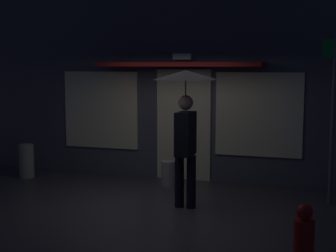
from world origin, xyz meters
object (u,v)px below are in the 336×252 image
Objects in this scene: sidewalk_bollard_2 at (27,161)px; street_sign_post at (333,110)px; person_with_umbrella at (186,107)px; sidewalk_bollard at (169,174)px; fire_hydrant at (304,237)px.

street_sign_post is at bearing -1.44° from sidewalk_bollard_2.
sidewalk_bollard is at bearing 29.59° from person_with_umbrella.
street_sign_post is 3.04m from fire_hydrant.
person_with_umbrella is 4.61× the size of sidewalk_bollard.
person_with_umbrella reaches higher than sidewalk_bollard.
street_sign_post is 5.84× the size of sidewalk_bollard.
street_sign_post is at bearing -6.63° from sidewalk_bollard.
fire_hydrant is (2.62, -3.11, 0.10)m from sidewalk_bollard.
street_sign_post is 3.22m from sidewalk_bollard.
sidewalk_bollard is (-0.69, 1.28, -1.39)m from person_with_umbrella.
person_with_umbrella is 0.79× the size of street_sign_post.
fire_hydrant reaches higher than sidewalk_bollard.
sidewalk_bollard is 2.99m from sidewalk_bollard_2.
sidewalk_bollard is 0.66× the size of fire_hydrant.
fire_hydrant is (5.61, -2.91, -0.00)m from sidewalk_bollard_2.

